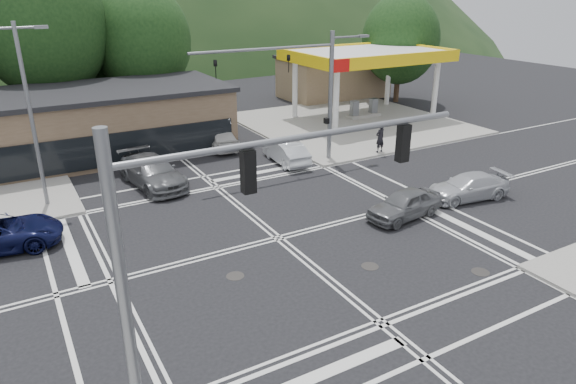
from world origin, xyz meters
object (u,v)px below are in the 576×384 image
car_queue_a (286,152)px  car_northbound (152,172)px  car_silver_east (468,187)px  car_queue_b (219,138)px  car_grey_center (404,204)px  pedestrian (380,138)px

car_queue_a → car_northbound: bearing=2.9°
car_silver_east → car_queue_b: bearing=-142.4°
car_silver_east → car_queue_a: (-5.39, 9.88, 0.05)m
car_queue_a → car_queue_b: (-2.49, 5.00, 0.06)m
car_grey_center → car_queue_a: bearing=177.4°
car_grey_center → car_queue_b: bearing=-174.9°
car_grey_center → car_silver_east: (4.53, 0.17, -0.04)m
car_grey_center → pedestrian: pedestrian is taller
pedestrian → car_northbound: bearing=-13.4°
car_queue_a → car_northbound: size_ratio=0.77×
car_northbound → pedestrian: size_ratio=2.89×
car_grey_center → car_northbound: (-9.32, 10.26, 0.12)m
car_queue_b → pedestrian: pedestrian is taller
car_queue_b → pedestrian: bearing=147.7°
car_silver_east → pedestrian: size_ratio=2.34×
car_northbound → car_queue_a: bearing=-9.0°
car_northbound → pedestrian: bearing=-14.2°
car_silver_east → car_northbound: size_ratio=0.81×
car_queue_a → car_grey_center: bearing=99.3°
car_silver_east → pedestrian: 8.44m
car_grey_center → car_queue_b: 15.41m
car_grey_center → pedestrian: size_ratio=2.11×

